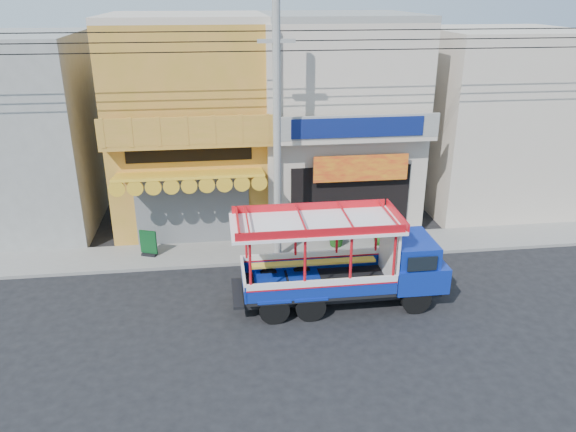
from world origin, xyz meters
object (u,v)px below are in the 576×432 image
object	(u,v)px
songthaew_truck	(355,260)
potted_plant_b	(405,237)
utility_pole	(281,122)
green_sign	(149,245)
potted_plant_a	(337,232)
potted_plant_c	(381,231)

from	to	relation	value
songthaew_truck	potted_plant_b	xyz separation A→B (m)	(2.75, 3.34, -0.85)
utility_pole	potted_plant_b	bearing A→B (deg)	1.34
green_sign	potted_plant_a	distance (m)	6.92
potted_plant_a	potted_plant_c	size ratio (longest dim) A/B	1.02
utility_pole	potted_plant_b	xyz separation A→B (m)	(4.61, 0.11, -4.43)
potted_plant_a	green_sign	bearing A→B (deg)	140.74
potted_plant_c	green_sign	bearing A→B (deg)	-54.12
green_sign	potted_plant_a	bearing A→B (deg)	-0.21
green_sign	songthaew_truck	bearing A→B (deg)	-30.91
potted_plant_a	potted_plant_b	xyz separation A→B (m)	(2.46, -0.61, -0.04)
songthaew_truck	potted_plant_c	distance (m)	4.39
utility_pole	potted_plant_a	world-z (taller)	utility_pole
songthaew_truck	green_sign	world-z (taller)	songthaew_truck
potted_plant_b	potted_plant_a	bearing A→B (deg)	17.37
green_sign	potted_plant_b	distance (m)	9.40
green_sign	potted_plant_b	world-z (taller)	green_sign
songthaew_truck	green_sign	size ratio (longest dim) A/B	6.69
potted_plant_a	potted_plant_b	world-z (taller)	potted_plant_a
potted_plant_b	utility_pole	bearing A→B (deg)	32.52
utility_pole	potted_plant_a	size ratio (longest dim) A/B	26.91
potted_plant_b	potted_plant_c	world-z (taller)	potted_plant_c
songthaew_truck	potted_plant_c	size ratio (longest dim) A/B	6.30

